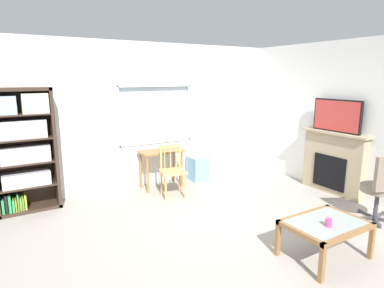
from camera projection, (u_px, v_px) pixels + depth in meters
The scene contains 12 objects.
ground at pixel (230, 238), 4.25m from camera, with size 6.39×6.18×0.02m, color #9E9389.
wall_back_with_window at pixel (148, 115), 6.15m from camera, with size 5.39×0.15×2.68m.
wall_right at pixel (365, 121), 5.36m from camera, with size 0.12×5.38×2.68m, color silver.
bookshelf at pixel (23, 146), 4.93m from camera, with size 0.90×0.38×1.91m.
desk_under_window at pixel (161, 157), 6.06m from camera, with size 0.80×0.43×0.71m.
wooden_chair at pixel (172, 170), 5.63m from camera, with size 0.50×0.48×0.90m.
plastic_drawer_unit at pixel (198, 168), 6.59m from camera, with size 0.35×0.40×0.47m, color #72ADDB.
fireplace at pixel (333, 162), 5.78m from camera, with size 0.26×1.26×1.12m.
tv at pixel (337, 116), 5.60m from camera, with size 0.06×0.90×0.57m.
office_chair at pixel (382, 186), 4.57m from camera, with size 0.61×0.62×1.00m.
coffee_table at pixel (325, 227), 3.71m from camera, with size 0.91×0.66×0.44m.
sippy_cup at pixel (329, 222), 3.58m from camera, with size 0.07×0.07×0.09m, color #DB3D84.
Camera 1 is at (-2.44, -3.10, 2.07)m, focal length 30.34 mm.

